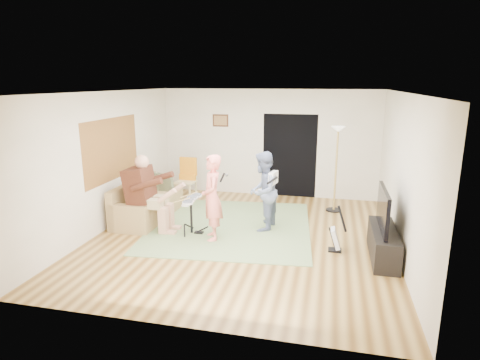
% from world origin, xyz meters
% --- Properties ---
extents(floor, '(6.00, 6.00, 0.00)m').
position_xyz_m(floor, '(0.00, 0.00, 0.00)').
color(floor, brown).
rests_on(floor, ground).
extents(walls, '(5.50, 6.00, 2.70)m').
position_xyz_m(walls, '(0.00, 0.00, 1.35)').
color(walls, silver).
rests_on(walls, floor).
extents(ceiling, '(6.00, 6.00, 0.00)m').
position_xyz_m(ceiling, '(0.00, 0.00, 2.70)').
color(ceiling, white).
rests_on(ceiling, walls).
extents(window_blinds, '(0.00, 2.05, 2.05)m').
position_xyz_m(window_blinds, '(-2.74, 0.20, 1.55)').
color(window_blinds, '#99652F').
rests_on(window_blinds, walls).
extents(doorway, '(2.10, 0.00, 2.10)m').
position_xyz_m(doorway, '(0.55, 2.99, 1.05)').
color(doorway, black).
rests_on(doorway, walls).
extents(picture_frame, '(0.42, 0.03, 0.32)m').
position_xyz_m(picture_frame, '(-1.25, 2.99, 1.90)').
color(picture_frame, '#3F2314').
rests_on(picture_frame, walls).
extents(area_rug, '(3.48, 3.65, 0.02)m').
position_xyz_m(area_rug, '(-0.36, 0.50, 0.01)').
color(area_rug, '#67814E').
rests_on(area_rug, floor).
extents(sofa, '(0.82, 2.00, 0.81)m').
position_xyz_m(sofa, '(-2.29, 0.59, 0.27)').
color(sofa, '#A28351').
rests_on(sofa, floor).
extents(drummer, '(0.98, 0.55, 1.51)m').
position_xyz_m(drummer, '(-1.85, -0.06, 0.59)').
color(drummer, '#482114').
rests_on(drummer, sofa).
extents(drum_kit, '(0.40, 0.71, 0.73)m').
position_xyz_m(drum_kit, '(-1.00, -0.06, 0.32)').
color(drum_kit, black).
rests_on(drum_kit, floor).
extents(singer, '(0.57, 0.69, 1.61)m').
position_xyz_m(singer, '(-0.52, -0.24, 0.80)').
color(singer, '#FC7A6D').
rests_on(singer, floor).
extents(microphone, '(0.06, 0.06, 0.24)m').
position_xyz_m(microphone, '(-0.32, -0.24, 1.20)').
color(microphone, black).
rests_on(microphone, singer).
extents(guitarist, '(0.68, 0.83, 1.57)m').
position_xyz_m(guitarist, '(0.30, 0.48, 0.79)').
color(guitarist, slate).
rests_on(guitarist, floor).
extents(guitar_held, '(0.23, 0.61, 0.26)m').
position_xyz_m(guitar_held, '(0.50, 0.48, 1.07)').
color(guitar_held, white).
rests_on(guitar_held, guitarist).
extents(guitar_spare, '(0.30, 0.27, 0.83)m').
position_xyz_m(guitar_spare, '(1.73, -0.29, 0.24)').
color(guitar_spare, black).
rests_on(guitar_spare, floor).
extents(torchiere_lamp, '(0.34, 0.34, 1.93)m').
position_xyz_m(torchiere_lamp, '(1.70, 2.00, 1.32)').
color(torchiere_lamp, black).
rests_on(torchiere_lamp, floor).
extents(dining_chair, '(0.47, 0.50, 1.06)m').
position_xyz_m(dining_chair, '(-1.87, 2.01, 0.38)').
color(dining_chair, '#D1C088').
rests_on(dining_chair, floor).
extents(tv_cabinet, '(0.40, 1.40, 0.50)m').
position_xyz_m(tv_cabinet, '(2.50, -0.39, 0.25)').
color(tv_cabinet, black).
rests_on(tv_cabinet, floor).
extents(television, '(0.06, 1.20, 0.67)m').
position_xyz_m(television, '(2.45, -0.39, 0.85)').
color(television, black).
rests_on(television, tv_cabinet).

